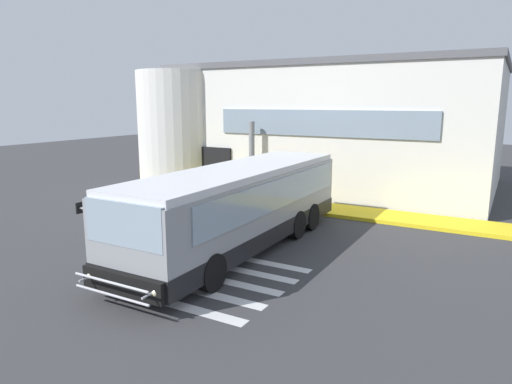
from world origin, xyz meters
TOP-DOWN VIEW (x-y plane):
  - ground_plane at (0.00, 0.00)m, footprint 80.00×90.00m
  - bay_paint_stripes at (2.00, -4.20)m, footprint 4.40×3.96m
  - terminal_building at (-0.66, 11.52)m, footprint 18.34×13.80m
  - boarding_curb at (0.00, 4.80)m, footprint 20.54×2.00m
  - entry_support_column at (-2.28, 5.40)m, footprint 0.28×0.28m
  - bus_main_foreground at (1.33, -1.60)m, footprint 3.03×10.80m
  - passenger_near_column at (-1.48, 4.32)m, footprint 0.51×0.39m
  - passenger_by_doorway at (-0.27, 4.66)m, footprint 0.50×0.52m
  - passenger_at_curb_edge at (0.95, 4.27)m, footprint 0.40×0.49m
  - safety_bollard_yellow at (1.12, 3.60)m, footprint 0.18×0.18m

SIDE VIEW (x-z plane):
  - ground_plane at x=0.00m, z-range -0.02..0.00m
  - bay_paint_stripes at x=2.00m, z-range 0.00..0.01m
  - boarding_curb at x=0.00m, z-range 0.00..0.15m
  - safety_bollard_yellow at x=1.12m, z-range 0.00..0.90m
  - passenger_near_column at x=-1.48m, z-range 0.24..1.92m
  - passenger_at_curb_edge at x=0.95m, z-range 0.24..1.92m
  - passenger_by_doorway at x=-0.27m, z-range 0.28..1.95m
  - bus_main_foreground at x=1.33m, z-range -0.02..2.68m
  - entry_support_column at x=-2.28m, z-range 0.15..3.83m
  - terminal_building at x=-0.66m, z-range -0.01..6.73m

